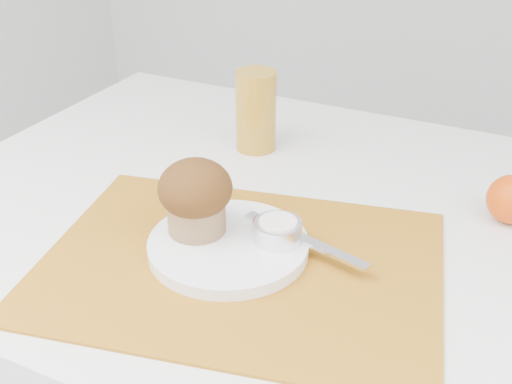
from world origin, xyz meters
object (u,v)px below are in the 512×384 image
at_px(orange, 512,199).
at_px(muffin, 196,196).
at_px(plate, 228,246).
at_px(juice_glass, 256,111).

height_order(orange, muffin, muffin).
height_order(plate, muffin, muffin).
relative_size(plate, orange, 3.01).
bearing_deg(orange, plate, -142.17).
bearing_deg(orange, juice_glass, 172.21).
distance_m(orange, muffin, 0.43).
relative_size(orange, muffin, 0.69).
relative_size(plate, muffin, 2.07).
relative_size(orange, juice_glass, 0.50).
xyz_separation_m(orange, juice_glass, (-0.42, 0.06, 0.03)).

